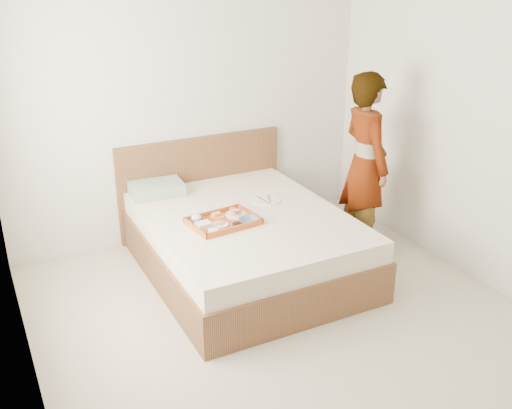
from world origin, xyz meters
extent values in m
cube|color=#BBB59E|center=(0.00, 0.00, 0.00)|extent=(3.50, 4.00, 0.01)
cube|color=silver|center=(0.00, 2.00, 1.30)|extent=(3.50, 0.01, 2.60)
cube|color=silver|center=(-1.75, 0.00, 1.30)|extent=(0.01, 4.00, 2.60)
cube|color=silver|center=(1.75, 0.00, 1.30)|extent=(0.01, 4.00, 2.60)
cube|color=brown|center=(0.07, 1.00, 0.27)|extent=(1.65, 2.00, 0.53)
cube|color=brown|center=(0.07, 1.97, 0.47)|extent=(1.65, 0.06, 0.95)
cube|color=#90B296|center=(-0.44, 1.78, 0.59)|extent=(0.49, 0.35, 0.11)
cube|color=#AF4C14|center=(-0.16, 0.92, 0.55)|extent=(0.57, 0.44, 0.05)
cylinder|color=white|center=(-0.01, 0.99, 0.55)|extent=(0.20, 0.20, 0.01)
imported|color=navy|center=(0.02, 0.82, 0.56)|extent=(0.17, 0.17, 0.04)
cylinder|color=black|center=(-0.11, 0.79, 0.56)|extent=(0.08, 0.08, 0.03)
cylinder|color=white|center=(-0.21, 0.88, 0.55)|extent=(0.14, 0.14, 0.01)
cylinder|color=orange|center=(-0.16, 1.04, 0.55)|extent=(0.14, 0.14, 0.01)
imported|color=navy|center=(-0.35, 1.02, 0.56)|extent=(0.13, 0.13, 0.04)
cube|color=silver|center=(-0.35, 0.89, 0.57)|extent=(0.12, 0.10, 0.05)
cylinder|color=white|center=(-0.32, 0.77, 0.56)|extent=(0.08, 0.08, 0.03)
cylinder|color=white|center=(0.37, 1.19, 0.54)|extent=(0.30, 0.30, 0.01)
imported|color=white|center=(1.22, 0.92, 0.82)|extent=(0.46, 0.64, 1.64)
camera|label=1|loc=(-1.88, -3.00, 2.48)|focal=40.83mm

